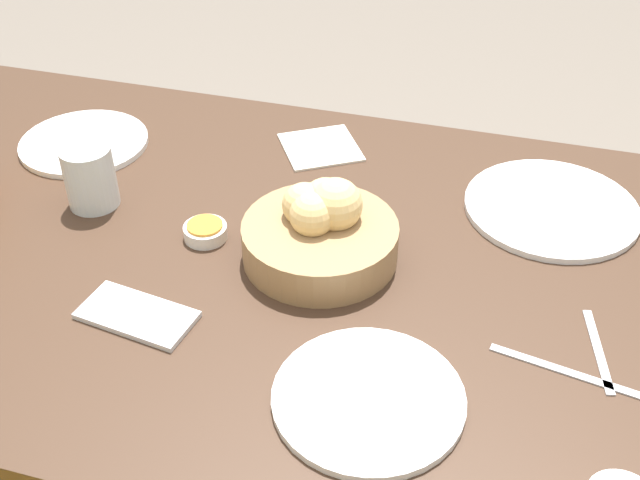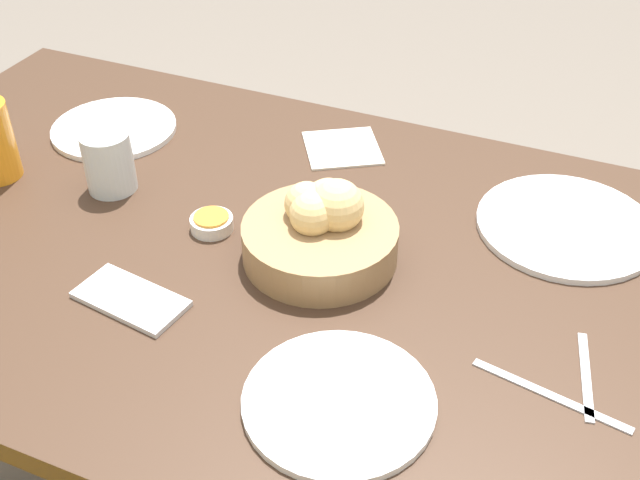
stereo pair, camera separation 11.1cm
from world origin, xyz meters
name	(u,v)px [view 2 (the right image)]	position (x,y,z in m)	size (l,w,h in m)	color
dining_table	(272,298)	(0.00, 0.00, 0.65)	(1.48, 0.85, 0.75)	#3D281C
bread_basket	(321,230)	(-0.07, -0.02, 0.79)	(0.22, 0.22, 0.12)	#99754C
plate_near_left	(566,226)	(-0.38, -0.22, 0.75)	(0.26, 0.26, 0.01)	white
plate_near_right	(114,129)	(0.40, -0.19, 0.75)	(0.22, 0.22, 0.01)	white
plate_far_center	(339,402)	(-0.20, 0.23, 0.75)	(0.22, 0.22, 0.01)	white
water_tumbler	(109,162)	(0.30, -0.04, 0.80)	(0.08, 0.08, 0.10)	silver
jam_bowl_honey	(212,223)	(0.10, -0.01, 0.76)	(0.06, 0.06, 0.02)	white
fork_silver	(550,395)	(-0.42, 0.12, 0.75)	(0.19, 0.05, 0.00)	#B7B7BC
spoon_coffee	(586,376)	(-0.46, 0.07, 0.75)	(0.04, 0.14, 0.00)	#B7B7BC
napkin	(342,148)	(0.01, -0.30, 0.75)	(0.17, 0.17, 0.00)	silver
cell_phone	(131,299)	(0.12, 0.17, 0.75)	(0.16, 0.09, 0.01)	silver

